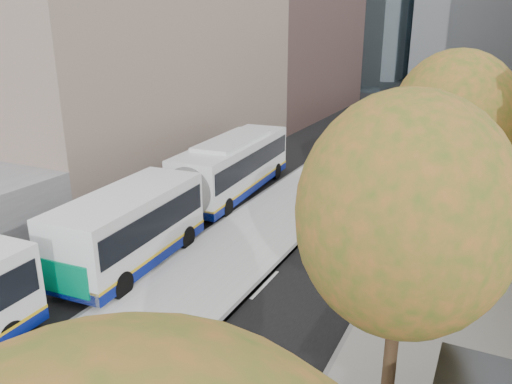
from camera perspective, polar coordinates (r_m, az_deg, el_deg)
The scene contains 6 objects.
bus_platform at distance 33.53m, azimuth 9.96°, elevation 3.32°, with size 4.25×150.00×0.15m, color silver.
sidewalk at distance 32.37m, azimuth 23.63°, elevation 1.41°, with size 4.75×150.00×0.08m, color gray.
tree_c at distance 9.90m, azimuth 16.62°, elevation -2.63°, with size 4.20×4.20×7.28m.
tree_d at distance 18.52m, azimuth 21.68°, elevation 7.18°, with size 4.40×4.40×7.60m.
bus_far at distance 23.33m, azimuth -6.61°, elevation 0.65°, with size 3.62×17.54×2.90m.
distant_car at distance 46.32m, azimuth 10.86°, elevation 8.26°, with size 1.71×4.25×1.45m, color silver.
Camera 1 is at (4.95, 3.82, 8.69)m, focal length 35.00 mm.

